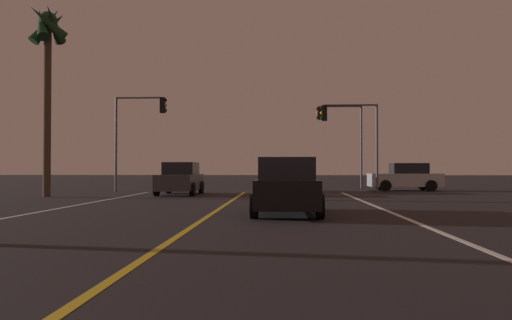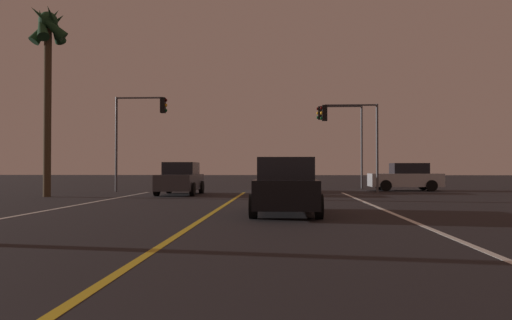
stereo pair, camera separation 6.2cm
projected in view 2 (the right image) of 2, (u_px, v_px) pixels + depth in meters
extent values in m
cube|color=silver|center=(436.00, 231.00, 10.87)|extent=(0.16, 33.95, 0.01)
cube|color=gold|center=(187.00, 229.00, 11.17)|extent=(0.16, 33.95, 0.01)
cylinder|color=black|center=(264.00, 185.00, 30.39)|extent=(0.22, 0.68, 0.68)
cylinder|color=black|center=(294.00, 185.00, 30.29)|extent=(0.22, 0.68, 0.68)
cylinder|color=black|center=(263.00, 187.00, 27.69)|extent=(0.22, 0.68, 0.68)
cylinder|color=black|center=(295.00, 187.00, 27.60)|extent=(0.22, 0.68, 0.68)
cube|color=silver|center=(279.00, 181.00, 29.00)|extent=(1.80, 4.30, 0.80)
cube|color=black|center=(279.00, 168.00, 28.76)|extent=(1.60, 2.10, 0.64)
cube|color=red|center=(268.00, 180.00, 26.93)|extent=(0.24, 0.08, 0.16)
cube|color=red|center=(290.00, 180.00, 26.87)|extent=(0.24, 0.08, 0.16)
cylinder|color=black|center=(258.00, 200.00, 16.27)|extent=(0.22, 0.68, 0.68)
cylinder|color=black|center=(313.00, 200.00, 16.17)|extent=(0.22, 0.68, 0.68)
cylinder|color=black|center=(253.00, 206.00, 13.57)|extent=(0.22, 0.68, 0.68)
cylinder|color=black|center=(319.00, 207.00, 13.48)|extent=(0.22, 0.68, 0.68)
cube|color=black|center=(286.00, 192.00, 14.88)|extent=(1.80, 4.30, 0.80)
cube|color=black|center=(286.00, 168.00, 14.64)|extent=(1.60, 2.10, 0.64)
cube|color=red|center=(263.00, 192.00, 12.82)|extent=(0.24, 0.08, 0.16)
cube|color=red|center=(309.00, 192.00, 12.75)|extent=(0.24, 0.08, 0.16)
cylinder|color=black|center=(386.00, 186.00, 29.60)|extent=(0.68, 0.22, 0.68)
cylinder|color=black|center=(380.00, 185.00, 31.39)|extent=(0.68, 0.22, 0.68)
cylinder|color=black|center=(432.00, 186.00, 29.45)|extent=(0.68, 0.22, 0.68)
cylinder|color=black|center=(423.00, 185.00, 31.25)|extent=(0.68, 0.22, 0.68)
cube|color=#B7BABF|center=(405.00, 180.00, 30.43)|extent=(4.30, 1.80, 0.80)
cube|color=black|center=(409.00, 168.00, 30.43)|extent=(2.10, 1.60, 0.64)
cube|color=red|center=(443.00, 179.00, 29.72)|extent=(0.08, 0.24, 0.16)
cube|color=red|center=(437.00, 178.00, 30.92)|extent=(0.08, 0.24, 0.16)
cylinder|color=black|center=(193.00, 189.00, 24.45)|extent=(0.22, 0.68, 0.68)
cylinder|color=black|center=(157.00, 189.00, 24.54)|extent=(0.22, 0.68, 0.68)
cylinder|color=black|center=(201.00, 187.00, 27.14)|extent=(0.22, 0.68, 0.68)
cylinder|color=black|center=(169.00, 187.00, 27.24)|extent=(0.22, 0.68, 0.68)
cube|color=#38383D|center=(180.00, 182.00, 25.85)|extent=(1.80, 4.30, 0.80)
cube|color=black|center=(181.00, 168.00, 26.11)|extent=(1.60, 2.10, 0.64)
cube|color=red|center=(198.00, 179.00, 27.91)|extent=(0.24, 0.08, 0.16)
cube|color=red|center=(177.00, 179.00, 27.98)|extent=(0.24, 0.08, 0.16)
cylinder|color=#4C4C51|center=(377.00, 148.00, 28.25)|extent=(0.14, 0.14, 5.07)
cylinder|color=#4C4C51|center=(351.00, 105.00, 28.38)|extent=(2.99, 0.10, 0.10)
cube|color=black|center=(325.00, 113.00, 28.45)|extent=(0.28, 0.36, 0.90)
sphere|color=#3A0605|center=(322.00, 108.00, 28.46)|extent=(0.20, 0.20, 0.20)
sphere|color=orange|center=(322.00, 113.00, 28.46)|extent=(0.20, 0.20, 0.20)
sphere|color=#063816|center=(322.00, 118.00, 28.45)|extent=(0.20, 0.20, 0.20)
cylinder|color=#4C4C51|center=(116.00, 144.00, 29.07)|extent=(0.14, 0.14, 5.58)
cylinder|color=#4C4C51|center=(140.00, 98.00, 29.04)|extent=(2.77, 0.10, 0.10)
cube|color=black|center=(163.00, 105.00, 28.96)|extent=(0.28, 0.36, 0.90)
sphere|color=#3A0605|center=(166.00, 100.00, 28.95)|extent=(0.20, 0.20, 0.20)
sphere|color=orange|center=(166.00, 105.00, 28.95)|extent=(0.20, 0.20, 0.20)
sphere|color=#063816|center=(166.00, 110.00, 28.94)|extent=(0.20, 0.20, 0.20)
cylinder|color=#4C4C51|center=(362.00, 147.00, 33.75)|extent=(0.14, 0.14, 5.68)
cylinder|color=#4C4C51|center=(341.00, 106.00, 33.87)|extent=(2.82, 0.10, 0.10)
cube|color=black|center=(320.00, 113.00, 33.94)|extent=(0.28, 0.36, 0.90)
sphere|color=#3A0605|center=(318.00, 109.00, 33.95)|extent=(0.20, 0.20, 0.20)
sphere|color=orange|center=(318.00, 113.00, 33.95)|extent=(0.20, 0.20, 0.20)
sphere|color=#063816|center=(318.00, 117.00, 33.94)|extent=(0.20, 0.20, 0.20)
cylinder|color=#473826|center=(47.00, 111.00, 23.95)|extent=(0.36, 0.36, 8.31)
sphere|color=#19381E|center=(48.00, 21.00, 24.03)|extent=(0.90, 0.90, 0.90)
cone|color=#19381E|center=(54.00, 24.00, 24.03)|extent=(0.70, 2.07, 1.71)
cone|color=#19381E|center=(52.00, 26.00, 24.32)|extent=(1.67, 0.74, 1.44)
cone|color=#19381E|center=(46.00, 25.00, 24.26)|extent=(1.60, 1.50, 2.07)
cone|color=#19381E|center=(41.00, 23.00, 23.86)|extent=(1.38, 1.61, 1.91)
cone|color=#19381E|center=(48.00, 22.00, 23.74)|extent=(1.92, 1.22, 1.74)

